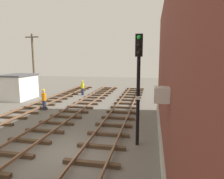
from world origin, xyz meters
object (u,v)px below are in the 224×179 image
signal_mast (138,78)px  track_worker_foreground (44,100)px  utility_pole_far (33,63)px  control_hut (18,87)px  track_worker_distant (83,88)px

signal_mast → track_worker_foreground: 10.70m
signal_mast → utility_pole_far: utility_pole_far is taller
track_worker_foreground → utility_pole_far: bearing=126.5°
control_hut → utility_pole_far: size_ratio=0.50×
control_hut → track_worker_distant: size_ratio=2.03×
utility_pole_far → track_worker_foreground: bearing=-53.5°
utility_pole_far → track_worker_foreground: (5.56, -7.53, -3.03)m
track_worker_distant → control_hut: bearing=-148.2°
control_hut → utility_pole_far: bearing=93.3°
control_hut → track_worker_foreground: (5.36, -3.99, -0.46)m
signal_mast → track_worker_distant: 15.90m
track_worker_foreground → control_hut: bearing=143.3°
track_worker_distant → signal_mast: bearing=-60.2°
signal_mast → control_hut: bearing=145.0°
utility_pole_far → track_worker_foreground: 9.84m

